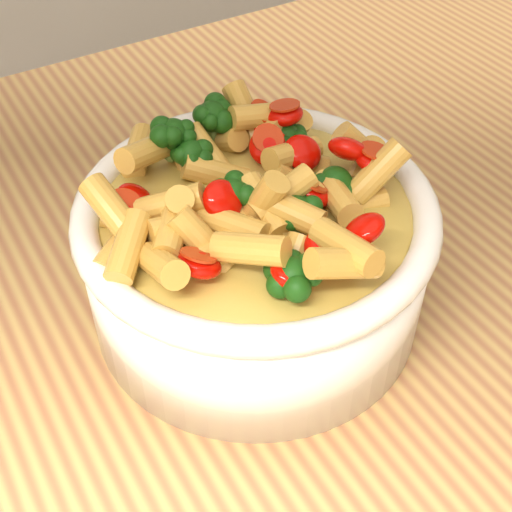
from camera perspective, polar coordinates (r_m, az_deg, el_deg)
table at (r=0.57m, az=1.29°, el=-11.08°), size 1.20×0.80×0.90m
serving_bowl at (r=0.45m, az=-0.00°, el=0.11°), size 0.22×0.22×0.10m
pasta_salad at (r=0.41m, az=-0.00°, el=6.04°), size 0.18×0.18×0.04m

